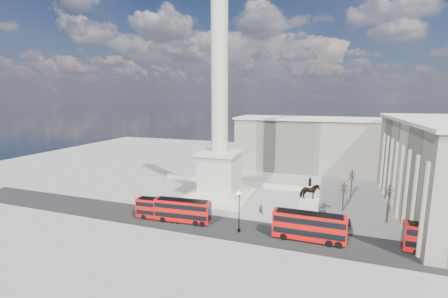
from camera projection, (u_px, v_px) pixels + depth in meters
ground at (212, 205)px, 64.14m from camera, size 180.00×180.00×0.00m
asphalt_road at (217, 226)px, 53.20m from camera, size 120.00×9.00×0.01m
nelsons_column at (220, 142)px, 66.63m from camera, size 14.00×14.00×49.85m
balustrade_wall at (234, 183)px, 78.93m from camera, size 40.00×0.60×1.10m
building_northeast at (318, 144)px, 93.43m from camera, size 51.00×17.00×16.60m
red_bus_a at (183, 210)px, 54.75m from camera, size 10.61×3.21×4.24m
red_bus_b at (161, 209)px, 55.96m from camera, size 9.74×2.76×3.91m
red_bus_c at (309, 226)px, 47.57m from camera, size 11.30×2.71×4.58m
red_bus_d at (447, 242)px, 42.49m from camera, size 11.05×3.23×4.42m
victorian_lamp at (239, 208)px, 50.33m from camera, size 0.61×0.61×7.15m
equestrian_statue at (309, 207)px, 54.19m from camera, size 4.13×3.10×8.57m
bare_tree_near at (389, 192)px, 53.60m from camera, size 1.73×1.73×7.57m
bare_tree_mid at (344, 188)px, 59.64m from camera, size 1.63×1.63×6.19m
bare_tree_far at (352, 175)px, 67.41m from camera, size 1.70×1.70×6.94m
pedestrian_walking at (261, 209)px, 58.68m from camera, size 0.74×0.51×1.94m
pedestrian_standing at (349, 224)px, 52.02m from camera, size 0.98×0.79×1.91m
pedestrian_crossing at (228, 201)px, 63.76m from camera, size 0.82×1.09×1.73m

